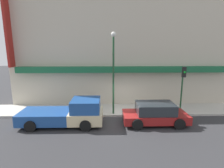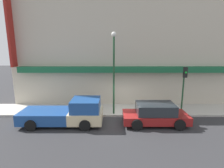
{
  "view_description": "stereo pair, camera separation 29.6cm",
  "coord_description": "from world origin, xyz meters",
  "px_view_note": "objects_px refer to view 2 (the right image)",
  "views": [
    {
      "loc": [
        -1.35,
        -12.55,
        5.16
      ],
      "look_at": [
        -1.0,
        1.09,
        2.35
      ],
      "focal_mm": 28.0,
      "sensor_mm": 36.0,
      "label": 1
    },
    {
      "loc": [
        -1.05,
        -12.55,
        5.16
      ],
      "look_at": [
        -1.0,
        1.09,
        2.35
      ],
      "focal_mm": 28.0,
      "sensor_mm": 36.0,
      "label": 2
    }
  ],
  "objects_px": {
    "pickup_truck": "(67,113)",
    "street_lamp": "(113,65)",
    "traffic_light": "(183,81)",
    "fire_hydrant": "(95,109)",
    "parked_car": "(154,114)"
  },
  "relations": [
    {
      "from": "fire_hydrant",
      "to": "street_lamp",
      "type": "distance_m",
      "value": 3.75
    },
    {
      "from": "street_lamp",
      "to": "traffic_light",
      "type": "bearing_deg",
      "value": 4.09
    },
    {
      "from": "street_lamp",
      "to": "traffic_light",
      "type": "relative_size",
      "value": 1.71
    },
    {
      "from": "street_lamp",
      "to": "parked_car",
      "type": "bearing_deg",
      "value": -29.3
    },
    {
      "from": "pickup_truck",
      "to": "fire_hydrant",
      "type": "xyz_separation_m",
      "value": [
        1.73,
        1.71,
        -0.3
      ]
    },
    {
      "from": "pickup_truck",
      "to": "street_lamp",
      "type": "bearing_deg",
      "value": 25.29
    },
    {
      "from": "pickup_truck",
      "to": "street_lamp",
      "type": "relative_size",
      "value": 0.9
    },
    {
      "from": "fire_hydrant",
      "to": "parked_car",
      "type": "bearing_deg",
      "value": -21.83
    },
    {
      "from": "pickup_truck",
      "to": "street_lamp",
      "type": "height_order",
      "value": "street_lamp"
    },
    {
      "from": "pickup_truck",
      "to": "traffic_light",
      "type": "height_order",
      "value": "traffic_light"
    },
    {
      "from": "fire_hydrant",
      "to": "pickup_truck",
      "type": "bearing_deg",
      "value": -135.39
    },
    {
      "from": "traffic_light",
      "to": "street_lamp",
      "type": "bearing_deg",
      "value": -175.91
    },
    {
      "from": "parked_car",
      "to": "fire_hydrant",
      "type": "bearing_deg",
      "value": 157.18
    },
    {
      "from": "parked_car",
      "to": "pickup_truck",
      "type": "bearing_deg",
      "value": 179.01
    },
    {
      "from": "pickup_truck",
      "to": "traffic_light",
      "type": "relative_size",
      "value": 1.54
    }
  ]
}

